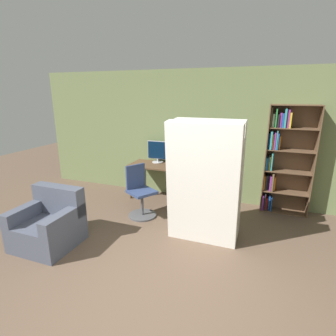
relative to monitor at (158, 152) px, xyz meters
name	(u,v)px	position (x,y,z in m)	size (l,w,h in m)	color
ground_plane	(141,308)	(1.10, -3.14, -0.99)	(16.00, 16.00, 0.00)	brown
wall_back	(210,137)	(1.10, 0.17, 0.36)	(8.00, 0.06, 2.70)	#6B7A4C
desk	(158,169)	(0.09, -0.18, -0.34)	(1.23, 0.64, 0.75)	brown
monitor	(158,152)	(0.00, 0.00, 0.00)	(0.47, 0.24, 0.48)	#B7B7BC
office_chair	(140,195)	(0.10, -1.11, -0.59)	(0.60, 0.60, 0.96)	#4C4C51
bookshelf	(283,159)	(2.52, 0.02, 0.05)	(0.84, 0.31, 2.04)	brown
mattress_near	(203,185)	(1.39, -1.63, -0.06)	(1.05, 0.37, 1.87)	silver
mattress_far	(208,178)	(1.39, -1.28, -0.06)	(1.05, 0.33, 1.87)	silver
armchair	(50,224)	(-0.76, -2.46, -0.67)	(0.85, 0.80, 0.85)	#474C5B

